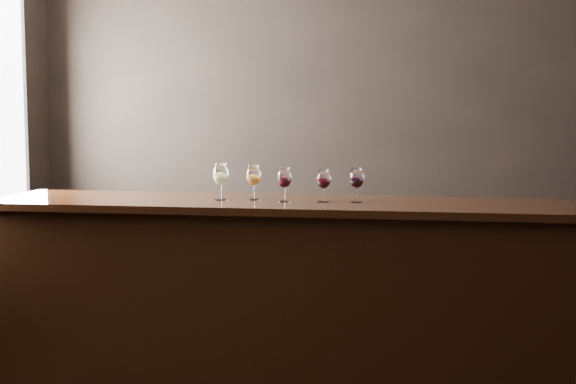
% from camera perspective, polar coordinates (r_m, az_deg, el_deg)
% --- Properties ---
extents(room_shell, '(5.02, 4.52, 2.81)m').
position_cam_1_polar(room_shell, '(3.42, -1.21, 8.55)').
color(room_shell, black).
rests_on(room_shell, ground).
extents(bar_counter, '(3.18, 0.90, 1.10)m').
position_cam_1_polar(bar_counter, '(4.61, -0.70, -7.94)').
color(bar_counter, black).
rests_on(bar_counter, ground).
extents(bar_top, '(3.29, 0.98, 0.04)m').
position_cam_1_polar(bar_top, '(4.51, -0.71, -0.88)').
color(bar_top, black).
rests_on(bar_top, bar_counter).
extents(back_bar_shelf, '(2.42, 0.40, 0.87)m').
position_cam_1_polar(back_bar_shelf, '(5.50, 0.13, -6.90)').
color(back_bar_shelf, black).
rests_on(back_bar_shelf, ground).
extents(glass_white, '(0.09, 0.09, 0.21)m').
position_cam_1_polar(glass_white, '(4.55, -4.82, 1.22)').
color(glass_white, white).
rests_on(glass_white, bar_top).
extents(glass_amber, '(0.08, 0.08, 0.20)m').
position_cam_1_polar(glass_amber, '(4.55, -2.48, 1.12)').
color(glass_amber, white).
rests_on(glass_amber, bar_top).
extents(glass_red_a, '(0.08, 0.08, 0.19)m').
position_cam_1_polar(glass_red_a, '(4.45, -0.27, 0.96)').
color(glass_red_a, white).
rests_on(glass_red_a, bar_top).
extents(glass_red_b, '(0.08, 0.08, 0.18)m').
position_cam_1_polar(glass_red_b, '(4.43, 2.55, 0.88)').
color(glass_red_b, white).
rests_on(glass_red_b, bar_top).
extents(glass_red_c, '(0.08, 0.08, 0.19)m').
position_cam_1_polar(glass_red_c, '(4.43, 4.91, 0.94)').
color(glass_red_c, white).
rests_on(glass_red_c, bar_top).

